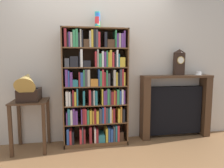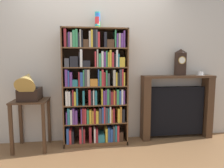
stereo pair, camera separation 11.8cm
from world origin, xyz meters
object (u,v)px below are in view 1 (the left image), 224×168
(gramophone, at_px, (28,87))
(mantel_clock, at_px, (179,62))
(bookshelf, at_px, (96,90))
(teacup_with_saucer, at_px, (198,73))
(cup_stack, at_px, (97,21))
(side_table_left, at_px, (30,114))
(fireplace_mantel, at_px, (175,107))

(gramophone, distance_m, mantel_clock, 2.43)
(bookshelf, bearing_deg, teacup_with_saucer, 1.89)
(mantel_clock, relative_size, teacup_with_saucer, 3.20)
(cup_stack, bearing_deg, bookshelf, -127.54)
(side_table_left, xyz_separation_m, teacup_with_saucer, (2.76, 0.12, 0.57))
(gramophone, xyz_separation_m, teacup_with_saucer, (2.76, 0.18, 0.15))
(bookshelf, xyz_separation_m, cup_stack, (0.04, 0.05, 1.07))
(gramophone, height_order, mantel_clock, mantel_clock)
(cup_stack, bearing_deg, mantel_clock, 0.09)
(side_table_left, relative_size, gramophone, 1.46)
(teacup_with_saucer, bearing_deg, gramophone, -176.20)
(bookshelf, distance_m, side_table_left, 1.03)
(side_table_left, height_order, mantel_clock, mantel_clock)
(gramophone, bearing_deg, bookshelf, 7.25)
(fireplace_mantel, height_order, teacup_with_saucer, teacup_with_saucer)
(bookshelf, distance_m, fireplace_mantel, 1.43)
(mantel_clock, bearing_deg, cup_stack, -179.91)
(cup_stack, height_order, teacup_with_saucer, cup_stack)
(cup_stack, height_order, side_table_left, cup_stack)
(cup_stack, relative_size, teacup_with_saucer, 1.87)
(bookshelf, xyz_separation_m, fireplace_mantel, (1.39, 0.08, -0.34))
(bookshelf, bearing_deg, side_table_left, -176.48)
(mantel_clock, xyz_separation_m, teacup_with_saucer, (0.37, 0.00, -0.19))
(cup_stack, height_order, gramophone, cup_stack)
(bookshelf, height_order, fireplace_mantel, bookshelf)
(side_table_left, bearing_deg, teacup_with_saucer, 2.47)
(cup_stack, xyz_separation_m, fireplace_mantel, (1.35, 0.03, -1.41))
(gramophone, distance_m, teacup_with_saucer, 2.77)
(gramophone, bearing_deg, teacup_with_saucer, 3.80)
(fireplace_mantel, bearing_deg, teacup_with_saucer, -3.04)
(teacup_with_saucer, bearing_deg, mantel_clock, -179.69)
(side_table_left, bearing_deg, bookshelf, 3.52)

